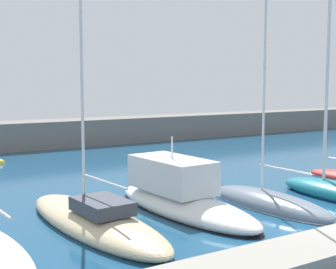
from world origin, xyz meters
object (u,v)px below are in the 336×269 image
at_px(motorboat_white_fourth, 180,196).
at_px(mooring_buoy_yellow, 0,164).
at_px(sailboat_slate_fifth, 268,203).
at_px(sailboat_sand_third, 94,220).
at_px(sailboat_teal_sixth, 336,190).

relative_size(motorboat_white_fourth, mooring_buoy_yellow, 14.22).
relative_size(sailboat_slate_fifth, mooring_buoy_yellow, 17.28).
xyz_separation_m(sailboat_sand_third, mooring_buoy_yellow, (0.38, 18.05, -0.36)).
xyz_separation_m(sailboat_slate_fifth, mooring_buoy_yellow, (-7.99, 19.32, -0.20)).
xyz_separation_m(sailboat_sand_third, sailboat_slate_fifth, (8.37, -1.26, -0.16)).
bearing_deg(sailboat_sand_third, sailboat_teal_sixth, -102.32).
bearing_deg(sailboat_sand_third, motorboat_white_fourth, -88.59).
bearing_deg(sailboat_teal_sixth, motorboat_white_fourth, 74.34).
xyz_separation_m(motorboat_white_fourth, mooring_buoy_yellow, (-4.09, 17.59, -0.68)).
height_order(sailboat_teal_sixth, mooring_buoy_yellow, sailboat_teal_sixth).
height_order(motorboat_white_fourth, mooring_buoy_yellow, motorboat_white_fourth).
relative_size(sailboat_sand_third, sailboat_teal_sixth, 1.51).
height_order(motorboat_white_fourth, sailboat_slate_fifth, sailboat_slate_fifth).
xyz_separation_m(sailboat_teal_sixth, mooring_buoy_yellow, (-12.23, 19.77, -0.39)).
xyz_separation_m(sailboat_sand_third, motorboat_white_fourth, (4.47, 0.47, 0.32)).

